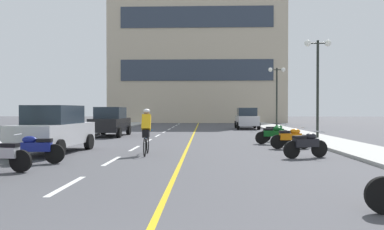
{
  "coord_description": "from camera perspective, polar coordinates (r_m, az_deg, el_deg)",
  "views": [
    {
      "loc": [
        1.0,
        -2.15,
        1.66
      ],
      "look_at": [
        0.4,
        15.7,
        1.41
      ],
      "focal_mm": 35.59,
      "sensor_mm": 36.0,
      "label": 1
    }
  ],
  "objects": [
    {
      "name": "lane_dash_1",
      "position": [
        8.84,
        -18.24,
        -10.02
      ],
      "size": [
        0.14,
        2.2,
        0.01
      ],
      "primitive_type": "cube",
      "color": "silver",
      "rests_on": "ground"
    },
    {
      "name": "motorcycle_5",
      "position": [
        16.58,
        14.57,
        -3.32
      ],
      "size": [
        1.7,
        0.6,
        0.92
      ],
      "color": "black",
      "rests_on": "ground"
    },
    {
      "name": "lane_dash_10",
      "position": [
        44.28,
        -1.98,
        -1.34
      ],
      "size": [
        0.14,
        2.2,
        0.01
      ],
      "primitive_type": "cube",
      "color": "silver",
      "rests_on": "ground"
    },
    {
      "name": "office_building",
      "position": [
        52.86,
        0.81,
        10.92
      ],
      "size": [
        22.51,
        9.87,
        21.9
      ],
      "color": "#BCAD93",
      "rests_on": "ground"
    },
    {
      "name": "motorcycle_7",
      "position": [
        20.36,
        12.36,
        -2.55
      ],
      "size": [
        1.65,
        0.77,
        0.92
      ],
      "color": "black",
      "rests_on": "ground"
    },
    {
      "name": "centre_line_yellow",
      "position": [
        26.21,
        0.27,
        -2.82
      ],
      "size": [
        0.12,
        66.0,
        0.01
      ],
      "primitive_type": "cube",
      "color": "gold",
      "rests_on": "ground"
    },
    {
      "name": "street_lamp_mid",
      "position": [
        22.2,
        18.33,
        6.9
      ],
      "size": [
        1.46,
        0.36,
        5.38
      ],
      "color": "black",
      "rests_on": "curb_right"
    },
    {
      "name": "lane_dash_7",
      "position": [
        32.33,
        -3.42,
        -2.13
      ],
      "size": [
        0.14,
        2.2,
        0.01
      ],
      "primitive_type": "cube",
      "color": "silver",
      "rests_on": "ground"
    },
    {
      "name": "parked_car_mid",
      "position": [
        24.38,
        -12.1,
        -0.96
      ],
      "size": [
        1.94,
        4.21,
        1.82
      ],
      "color": "black",
      "rests_on": "ground"
    },
    {
      "name": "lane_dash_11",
      "position": [
        48.27,
        -1.66,
        -1.16
      ],
      "size": [
        0.14,
        2.2,
        0.01
      ],
      "primitive_type": "cube",
      "color": "silver",
      "rests_on": "ground"
    },
    {
      "name": "street_lamp_far",
      "position": [
        33.47,
        12.59,
        4.59
      ],
      "size": [
        1.46,
        0.36,
        5.14
      ],
      "color": "black",
      "rests_on": "curb_right"
    },
    {
      "name": "curb_right",
      "position": [
        26.92,
        15.24,
        -2.63
      ],
      "size": [
        2.4,
        72.0,
        0.12
      ],
      "primitive_type": "cube",
      "color": "#A8A8A3",
      "rests_on": "ground"
    },
    {
      "name": "lane_dash_4",
      "position": [
        20.44,
        -6.55,
        -3.84
      ],
      "size": [
        0.14,
        2.2,
        0.01
      ],
      "primitive_type": "cube",
      "color": "silver",
      "rests_on": "ground"
    },
    {
      "name": "lane_dash_3",
      "position": [
        16.51,
        -8.6,
        -4.96
      ],
      "size": [
        0.14,
        2.2,
        0.01
      ],
      "primitive_type": "cube",
      "color": "silver",
      "rests_on": "ground"
    },
    {
      "name": "motorcycle_4",
      "position": [
        13.62,
        16.72,
        -4.22
      ],
      "size": [
        1.63,
        0.81,
        0.92
      ],
      "color": "black",
      "rests_on": "ground"
    },
    {
      "name": "curb_left",
      "position": [
        27.45,
        -15.49,
        -2.56
      ],
      "size": [
        2.4,
        72.0,
        0.12
      ],
      "primitive_type": "cube",
      "color": "#A8A8A3",
      "rests_on": "ground"
    },
    {
      "name": "lane_dash_9",
      "position": [
        40.29,
        -2.37,
        -1.55
      ],
      "size": [
        0.14,
        2.2,
        0.01
      ],
      "primitive_type": "cube",
      "color": "silver",
      "rests_on": "ground"
    },
    {
      "name": "cyclist_rider",
      "position": [
        14.05,
        -6.87,
        -2.34
      ],
      "size": [
        0.42,
        1.77,
        1.71
      ],
      "color": "black",
      "rests_on": "ground"
    },
    {
      "name": "parked_car_near",
      "position": [
        15.48,
        -19.98,
        -1.99
      ],
      "size": [
        2.13,
        4.3,
        1.82
      ],
      "color": "black",
      "rests_on": "ground"
    },
    {
      "name": "lane_dash_2",
      "position": [
        12.62,
        -11.93,
        -6.74
      ],
      "size": [
        0.14,
        2.2,
        0.01
      ],
      "primitive_type": "cube",
      "color": "silver",
      "rests_on": "ground"
    },
    {
      "name": "motorcycle_2",
      "position": [
        11.33,
        -26.73,
        -5.28
      ],
      "size": [
        1.7,
        0.6,
        0.92
      ],
      "color": "black",
      "rests_on": "ground"
    },
    {
      "name": "motorcycle_3",
      "position": [
        12.6,
        -22.37,
        -4.65
      ],
      "size": [
        1.7,
        0.6,
        0.92
      ],
      "color": "black",
      "rests_on": "ground"
    },
    {
      "name": "lane_dash_5",
      "position": [
        24.39,
        -5.17,
        -3.09
      ],
      "size": [
        0.14,
        2.2,
        0.01
      ],
      "primitive_type": "cube",
      "color": "silver",
      "rests_on": "ground"
    },
    {
      "name": "lane_dash_8",
      "position": [
        36.31,
        -2.84,
        -1.81
      ],
      "size": [
        0.14,
        2.2,
        0.01
      ],
      "primitive_type": "cube",
      "color": "silver",
      "rests_on": "ground"
    },
    {
      "name": "ground_plane",
      "position": [
        23.23,
        -0.56,
        -3.29
      ],
      "size": [
        140.0,
        140.0,
        0.0
      ],
      "primitive_type": "plane",
      "color": "#47474C"
    },
    {
      "name": "motorcycle_6",
      "position": [
        18.6,
        12.12,
        -2.87
      ],
      "size": [
        1.7,
        0.6,
        0.92
      ],
      "color": "black",
      "rests_on": "ground"
    },
    {
      "name": "parked_car_far",
      "position": [
        33.23,
        8.22,
        -0.49
      ],
      "size": [
        1.97,
        4.23,
        1.82
      ],
      "color": "black",
      "rests_on": "ground"
    },
    {
      "name": "lane_dash_6",
      "position": [
        28.36,
        -4.17,
        -2.54
      ],
      "size": [
        0.14,
        2.2,
        0.01
      ],
      "primitive_type": "cube",
      "color": "silver",
      "rests_on": "ground"
    }
  ]
}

